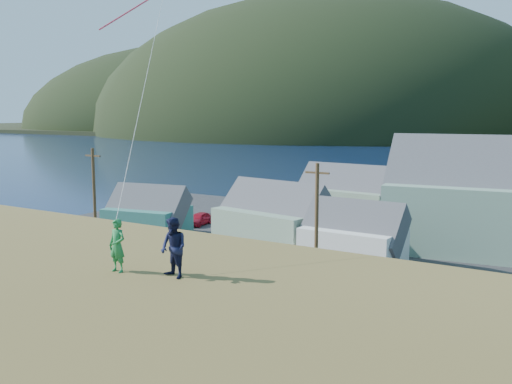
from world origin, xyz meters
TOP-DOWN VIEW (x-y plane):
  - ground at (0.00, 0.00)m, footprint 900.00×900.00m
  - grass_strip at (0.00, -2.00)m, footprint 110.00×8.00m
  - waterfront_lot at (0.00, 17.00)m, footprint 72.00×36.00m
  - wharf at (-6.00, 40.00)m, footprint 26.00×14.00m
  - shed_teal at (-22.00, 10.44)m, footprint 8.41×6.49m
  - shed_palegreen_near at (-9.46, 12.80)m, footprint 10.52×7.52m
  - shed_white at (-1.04, 10.72)m, footprint 7.87×5.36m
  - shed_palegreen_far at (-8.95, 28.60)m, footprint 11.55×7.26m
  - utility_poles at (-0.88, 1.50)m, footprint 36.26×0.24m
  - parked_cars at (-10.01, 21.05)m, footprint 23.76×13.55m
  - kite_flyer_green at (3.10, -18.28)m, footprint 0.58×0.38m
  - kite_flyer_navy at (4.90, -17.88)m, footprint 0.98×0.85m

SIDE VIEW (x-z plane):
  - ground at x=0.00m, z-range 0.00..0.00m
  - grass_strip at x=0.00m, z-range 0.00..0.10m
  - waterfront_lot at x=0.00m, z-range 0.00..0.12m
  - wharf at x=-6.00m, z-range 0.00..0.90m
  - parked_cars at x=-10.01m, z-range 0.06..1.59m
  - shed_teal at x=-22.00m, z-range -0.74..5.25m
  - shed_white at x=-1.04m, z-range -0.71..5.46m
  - shed_palegreen_near at x=-9.46m, z-range -0.87..6.18m
  - shed_palegreen_far at x=-8.95m, z-range -0.88..6.55m
  - utility_poles at x=-0.88m, z-range 0.07..9.01m
  - kite_flyer_green at x=3.10m, z-range 7.20..8.78m
  - kite_flyer_navy at x=4.90m, z-range 7.20..8.93m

